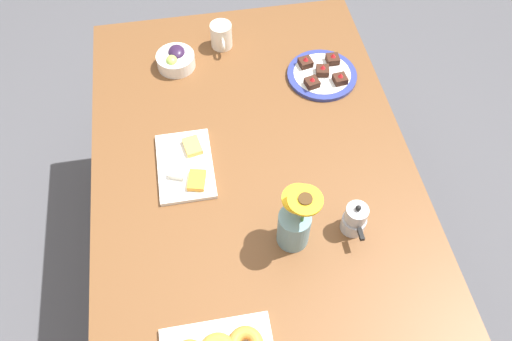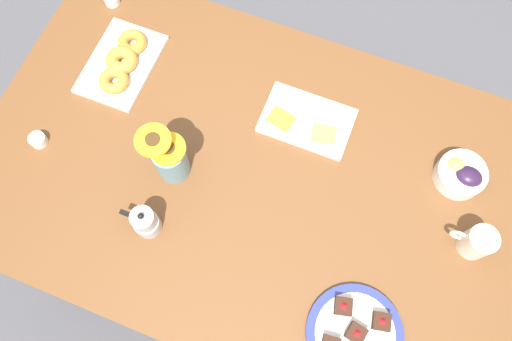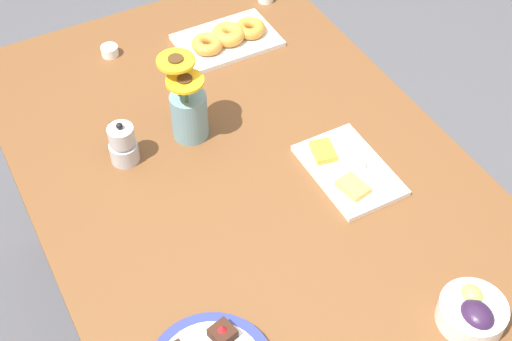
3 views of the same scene
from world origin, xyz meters
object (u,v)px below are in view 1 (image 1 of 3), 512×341
object	(u,v)px
cheese_platter	(186,166)
moka_pot	(355,219)
dessert_plate	(322,74)
flower_vase	(295,225)
coffee_mug	(221,35)
grape_bowl	(176,59)
dining_table	(256,192)

from	to	relation	value
cheese_platter	moka_pot	size ratio (longest dim) A/B	2.18
dessert_plate	moka_pot	bearing A→B (deg)	-5.78
flower_vase	dessert_plate	bearing A→B (deg)	158.76
dessert_plate	flower_vase	bearing A→B (deg)	-21.24
cheese_platter	flower_vase	distance (m)	0.41
coffee_mug	grape_bowl	xyz separation A→B (m)	(0.08, -0.18, -0.02)
flower_vase	dining_table	bearing A→B (deg)	-162.83
grape_bowl	cheese_platter	xyz separation A→B (m)	(0.46, -0.01, -0.02)
grape_bowl	dessert_plate	bearing A→B (deg)	74.15
grape_bowl	cheese_platter	bearing A→B (deg)	-0.87
cheese_platter	flower_vase	world-z (taller)	flower_vase
dessert_plate	flower_vase	world-z (taller)	flower_vase
dining_table	flower_vase	bearing A→B (deg)	17.17
dining_table	moka_pot	size ratio (longest dim) A/B	13.45
dining_table	moka_pot	world-z (taller)	moka_pot
coffee_mug	flower_vase	size ratio (longest dim) A/B	0.48
dessert_plate	coffee_mug	bearing A→B (deg)	-123.80
coffee_mug	dessert_plate	world-z (taller)	coffee_mug
coffee_mug	moka_pot	bearing A→B (deg)	18.01
cheese_platter	dessert_plate	xyz separation A→B (m)	(-0.31, 0.51, 0.00)
dining_table	grape_bowl	world-z (taller)	grape_bowl
moka_pot	grape_bowl	bearing A→B (deg)	-149.29
coffee_mug	dessert_plate	distance (m)	0.40
dining_table	dessert_plate	world-z (taller)	dessert_plate
dining_table	coffee_mug	distance (m)	0.62
grape_bowl	flower_vase	size ratio (longest dim) A/B	0.57
moka_pot	dining_table	bearing A→B (deg)	-131.63
grape_bowl	moka_pot	distance (m)	0.87
coffee_mug	cheese_platter	world-z (taller)	coffee_mug
grape_bowl	dessert_plate	xyz separation A→B (m)	(0.14, 0.50, -0.02)
coffee_mug	flower_vase	bearing A→B (deg)	6.38
dessert_plate	moka_pot	xyz separation A→B (m)	(0.60, -0.06, 0.04)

